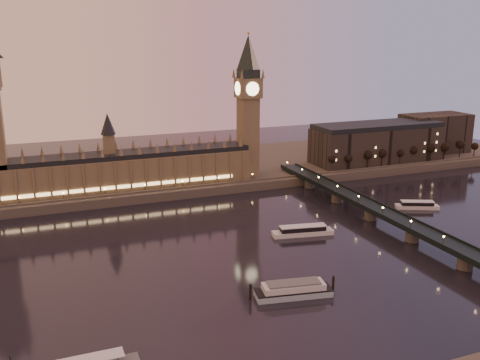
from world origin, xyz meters
name	(u,v)px	position (x,y,z in m)	size (l,w,h in m)	color
ground	(240,253)	(0.00, 0.00, 0.00)	(700.00, 700.00, 0.00)	black
far_embankment	(199,169)	(30.00, 165.00, 3.00)	(560.00, 130.00, 6.00)	#423D35
palace_of_westminster	(119,166)	(-40.12, 120.99, 21.71)	(180.00, 26.62, 52.00)	brown
big_ben	(248,98)	(53.99, 120.99, 63.95)	(17.68, 17.68, 104.00)	brown
westminster_bridge	(390,220)	(91.61, 0.00, 5.52)	(13.20, 260.00, 15.30)	black
city_block	(397,139)	(194.94, 130.93, 22.24)	(155.00, 45.00, 34.00)	black
bare_tree_0	(332,159)	(118.57, 109.00, 16.07)	(6.62, 6.62, 13.46)	black
bare_tree_1	(349,157)	(134.23, 109.00, 16.07)	(6.62, 6.62, 13.46)	black
bare_tree_2	(367,156)	(149.90, 109.00, 16.07)	(6.62, 6.62, 13.46)	black
bare_tree_3	(383,154)	(165.56, 109.00, 16.07)	(6.62, 6.62, 13.46)	black
bare_tree_4	(399,153)	(181.22, 109.00, 16.07)	(6.62, 6.62, 13.46)	black
bare_tree_5	(415,151)	(196.88, 109.00, 16.07)	(6.62, 6.62, 13.46)	black
bare_tree_6	(430,150)	(212.54, 109.00, 16.07)	(6.62, 6.62, 13.46)	black
bare_tree_7	(445,148)	(228.20, 109.00, 16.07)	(6.62, 6.62, 13.46)	black
bare_tree_8	(460,147)	(243.87, 109.00, 16.07)	(6.62, 6.62, 13.46)	black
bare_tree_9	(474,145)	(259.53, 109.00, 16.07)	(6.62, 6.62, 13.46)	black
cruise_boat_a	(303,231)	(41.53, 10.80, 2.41)	(34.93, 13.31, 5.47)	silver
cruise_boat_b	(417,205)	(132.06, 25.78, 2.18)	(27.25, 17.10, 4.96)	silver
moored_barge	(293,290)	(3.59, -51.86, 2.93)	(37.31, 14.60, 6.94)	#9CB7C7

